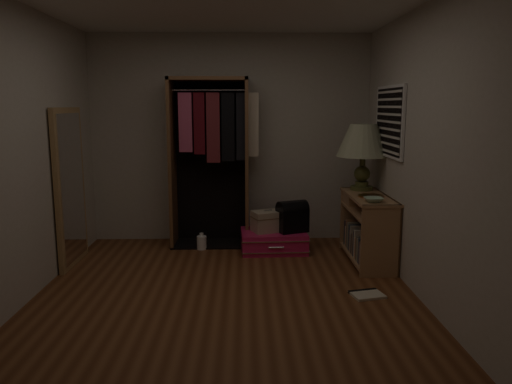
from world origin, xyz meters
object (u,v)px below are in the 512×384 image
console_bookshelf (366,226)px  pink_suitcase (274,241)px  open_wardrobe (213,145)px  black_bag (292,216)px  white_jug (202,242)px  floor_mirror (70,187)px  train_case (268,221)px  table_lamp (363,142)px

console_bookshelf → pink_suitcase: size_ratio=1.38×
open_wardrobe → pink_suitcase: bearing=-25.0°
open_wardrobe → black_bag: size_ratio=5.09×
open_wardrobe → console_bookshelf: bearing=-22.6°
black_bag → white_jug: 1.14m
black_bag → console_bookshelf: bearing=-46.4°
open_wardrobe → floor_mirror: open_wardrobe is taller
console_bookshelf → train_case: bearing=160.6°
pink_suitcase → white_jug: 0.87m
white_jug → floor_mirror: bearing=-159.4°
pink_suitcase → white_jug: pink_suitcase is taller
open_wardrobe → white_jug: size_ratio=10.10×
pink_suitcase → table_lamp: (1.02, -0.07, 1.19)m
table_lamp → console_bookshelf: bearing=-90.9°
table_lamp → white_jug: (-1.89, 0.15, -1.22)m
pink_suitcase → train_case: size_ratio=1.89×
train_case → black_bag: (0.29, -0.02, 0.07)m
pink_suitcase → train_case: bearing=-178.2°
train_case → white_jug: bearing=152.8°
floor_mirror → train_case: size_ratio=3.95×
floor_mirror → black_bag: 2.51m
train_case → white_jug: (-0.80, 0.09, -0.28)m
open_wardrobe → white_jug: 1.19m
open_wardrobe → train_case: size_ratio=4.76×
console_bookshelf → open_wardrobe: open_wardrobe is taller
console_bookshelf → white_jug: (-1.88, 0.47, -0.31)m
floor_mirror → white_jug: bearing=20.6°
table_lamp → white_jug: size_ratio=3.74×
pink_suitcase → black_bag: bearing=-8.4°
console_bookshelf → white_jug: 1.96m
open_wardrobe → floor_mirror: size_ratio=1.21×
table_lamp → pink_suitcase: bearing=175.9°
train_case → table_lamp: 1.44m
floor_mirror → table_lamp: 3.29m
floor_mirror → table_lamp: floor_mirror is taller
floor_mirror → pink_suitcase: bearing=10.9°
pink_suitcase → table_lamp: size_ratio=1.07×
pink_suitcase → table_lamp: 1.56m
pink_suitcase → black_bag: 0.38m
console_bookshelf → black_bag: console_bookshelf is taller
white_jug → table_lamp: bearing=-4.6°
open_wardrobe → floor_mirror: bearing=-152.8°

